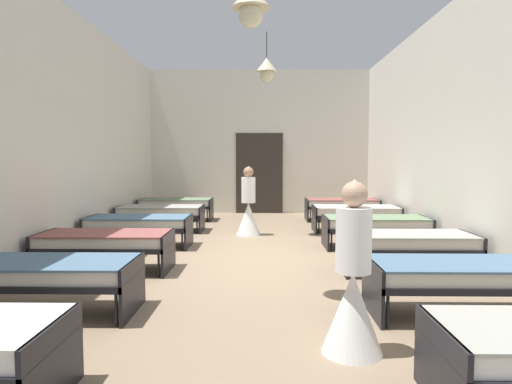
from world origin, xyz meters
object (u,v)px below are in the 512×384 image
at_px(bed_left_row_3, 139,224).
at_px(nurse_near_aisle, 353,292).
at_px(bed_right_row_1, 462,275).
at_px(bed_left_row_5, 176,204).
at_px(bed_left_row_2, 105,242).
at_px(bed_left_row_4, 161,212).
at_px(bed_right_row_5, 342,204).
at_px(bed_right_row_4, 356,212).
at_px(bed_left_row_1, 46,273).
at_px(nurse_mid_aisle, 248,211).
at_px(bed_right_row_2, 407,242).
at_px(bed_right_row_3, 376,224).

xyz_separation_m(bed_left_row_3, nurse_near_aisle, (3.08, -4.43, 0.09)).
height_order(bed_right_row_1, bed_left_row_5, same).
height_order(bed_left_row_2, bed_left_row_5, same).
bearing_deg(bed_left_row_4, bed_left_row_3, -90.00).
bearing_deg(bed_right_row_5, bed_left_row_4, -158.18).
height_order(bed_right_row_1, bed_right_row_4, same).
bearing_deg(bed_left_row_2, bed_left_row_1, -90.00).
relative_size(bed_left_row_1, bed_right_row_1, 1.00).
relative_size(bed_right_row_5, nurse_mid_aisle, 1.28).
bearing_deg(bed_left_row_2, bed_right_row_2, 0.00).
xyz_separation_m(bed_right_row_1, bed_right_row_5, (0.00, 7.05, 0.00)).
distance_m(bed_left_row_3, bed_left_row_5, 3.53).
bearing_deg(nurse_mid_aisle, nurse_near_aisle, 144.08).
distance_m(bed_left_row_2, bed_left_row_5, 5.29).
xyz_separation_m(bed_left_row_1, bed_right_row_3, (4.40, 3.53, 0.00)).
bearing_deg(bed_left_row_2, bed_right_row_3, 21.82).
bearing_deg(bed_left_row_5, bed_left_row_3, -90.00).
height_order(bed_left_row_5, nurse_mid_aisle, nurse_mid_aisle).
height_order(bed_left_row_2, bed_right_row_3, same).
bearing_deg(bed_left_row_4, bed_right_row_4, 0.00).
bearing_deg(bed_left_row_2, nurse_near_aisle, -40.86).
xyz_separation_m(bed_left_row_2, bed_right_row_5, (4.40, 5.29, 0.00)).
bearing_deg(bed_left_row_5, bed_right_row_4, -21.82).
bearing_deg(bed_right_row_1, bed_left_row_2, 158.18).
distance_m(bed_right_row_2, bed_right_row_4, 3.53).
relative_size(bed_right_row_1, bed_right_row_2, 1.00).
bearing_deg(bed_right_row_4, bed_right_row_1, -90.00).
height_order(bed_right_row_2, bed_right_row_4, same).
xyz_separation_m(bed_right_row_2, nurse_mid_aisle, (-2.40, 3.06, 0.09)).
bearing_deg(bed_left_row_4, bed_right_row_5, 21.82).
height_order(bed_left_row_1, bed_left_row_2, same).
height_order(bed_right_row_3, nurse_near_aisle, nurse_near_aisle).
relative_size(bed_right_row_2, bed_left_row_3, 1.00).
bearing_deg(bed_right_row_2, nurse_near_aisle, -116.46).
distance_m(bed_left_row_1, bed_left_row_3, 3.53).
bearing_deg(bed_left_row_2, bed_right_row_4, 38.68).
distance_m(bed_right_row_1, bed_right_row_4, 5.29).
distance_m(bed_right_row_3, bed_left_row_5, 5.64).
distance_m(bed_right_row_4, bed_right_row_5, 1.76).
bearing_deg(bed_right_row_1, bed_left_row_3, 141.32).
bearing_deg(bed_left_row_1, bed_left_row_2, 90.00).
distance_m(bed_left_row_3, nurse_near_aisle, 5.39).
distance_m(bed_left_row_1, bed_right_row_1, 4.40).
xyz_separation_m(bed_right_row_3, nurse_near_aisle, (-1.33, -4.43, 0.09)).
bearing_deg(bed_right_row_5, bed_right_row_4, -90.00).
bearing_deg(nurse_mid_aisle, bed_right_row_4, -125.70).
distance_m(bed_left_row_1, bed_right_row_3, 5.64).
distance_m(bed_right_row_1, bed_left_row_3, 5.64).
bearing_deg(bed_right_row_5, bed_right_row_1, -90.00).
bearing_deg(bed_left_row_2, bed_right_row_5, 50.22).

